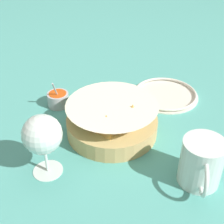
# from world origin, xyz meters

# --- Properties ---
(ground_plane) EXTENTS (4.00, 4.00, 0.00)m
(ground_plane) POSITION_xyz_m (0.00, 0.00, 0.00)
(ground_plane) COLOR teal
(food_basket) EXTENTS (0.25, 0.25, 0.10)m
(food_basket) POSITION_xyz_m (0.04, 0.01, 0.04)
(food_basket) COLOR tan
(food_basket) RESTS_ON ground_plane
(sauce_cup) EXTENTS (0.07, 0.07, 0.10)m
(sauce_cup) POSITION_xyz_m (-0.07, -0.17, 0.02)
(sauce_cup) COLOR #B7B7BC
(sauce_cup) RESTS_ON ground_plane
(wine_glass) EXTENTS (0.09, 0.09, 0.16)m
(wine_glass) POSITION_xyz_m (0.21, -0.12, 0.11)
(wine_glass) COLOR silver
(wine_glass) RESTS_ON ground_plane
(beer_mug) EXTENTS (0.14, 0.10, 0.11)m
(beer_mug) POSITION_xyz_m (0.19, 0.23, 0.05)
(beer_mug) COLOR silver
(beer_mug) RESTS_ON ground_plane
(side_plate) EXTENTS (0.21, 0.21, 0.01)m
(side_plate) POSITION_xyz_m (-0.17, 0.16, 0.01)
(side_plate) COLOR silver
(side_plate) RESTS_ON ground_plane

